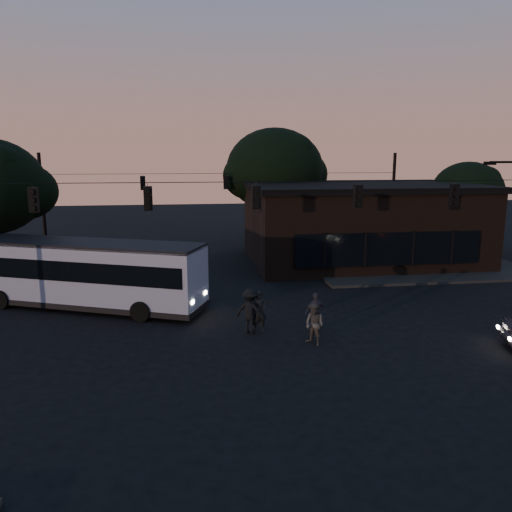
{
  "coord_description": "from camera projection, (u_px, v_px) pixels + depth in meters",
  "views": [
    {
      "loc": [
        -2.95,
        -17.04,
        7.28
      ],
      "look_at": [
        0.0,
        4.0,
        3.0
      ],
      "focal_mm": 35.0,
      "sensor_mm": 36.0,
      "label": 1
    }
  ],
  "objects": [
    {
      "name": "ground",
      "position": [
        271.0,
        357.0,
        18.39
      ],
      "size": [
        120.0,
        120.0,
        0.0
      ],
      "primitive_type": "plane",
      "color": "black",
      "rests_on": "ground"
    },
    {
      "name": "sidewalk_far_right",
      "position": [
        411.0,
        265.0,
        33.6
      ],
      "size": [
        14.0,
        10.0,
        0.15
      ],
      "primitive_type": "cube",
      "color": "black",
      "rests_on": "ground"
    },
    {
      "name": "sidewalk_far_left",
      "position": [
        3.0,
        277.0,
        30.05
      ],
      "size": [
        14.0,
        10.0,
        0.15
      ],
      "primitive_type": "cube",
      "color": "black",
      "rests_on": "ground"
    },
    {
      "name": "building",
      "position": [
        360.0,
        223.0,
        34.58
      ],
      "size": [
        15.4,
        10.41,
        5.4
      ],
      "color": "black",
      "rests_on": "ground"
    },
    {
      "name": "tree_behind",
      "position": [
        275.0,
        170.0,
        39.06
      ],
      "size": [
        7.6,
        7.6,
        9.43
      ],
      "color": "black",
      "rests_on": "ground"
    },
    {
      "name": "tree_right",
      "position": [
        467.0,
        192.0,
        37.4
      ],
      "size": [
        5.2,
        5.2,
        6.86
      ],
      "color": "black",
      "rests_on": "ground"
    },
    {
      "name": "signal_rig_near",
      "position": [
        256.0,
        223.0,
        21.39
      ],
      "size": [
        26.24,
        0.3,
        7.5
      ],
      "color": "black",
      "rests_on": "ground"
    },
    {
      "name": "signal_rig_far",
      "position": [
        226.0,
        198.0,
        36.97
      ],
      "size": [
        26.24,
        0.3,
        7.5
      ],
      "color": "black",
      "rests_on": "ground"
    },
    {
      "name": "bus",
      "position": [
        87.0,
        271.0,
        24.02
      ],
      "size": [
        11.67,
        6.91,
        3.25
      ],
      "rotation": [
        0.0,
        0.0,
        -0.4
      ],
      "color": "#8B94B2",
      "rests_on": "ground"
    },
    {
      "name": "pedestrian_a",
      "position": [
        260.0,
        312.0,
        20.78
      ],
      "size": [
        0.72,
        0.53,
        1.8
      ],
      "primitive_type": "imported",
      "rotation": [
        0.0,
        0.0,
        0.16
      ],
      "color": "black",
      "rests_on": "ground"
    },
    {
      "name": "pedestrian_b",
      "position": [
        314.0,
        324.0,
        19.41
      ],
      "size": [
        0.99,
        1.03,
        1.67
      ],
      "primitive_type": "imported",
      "rotation": [
        0.0,
        0.0,
        -0.92
      ],
      "color": "#44433E",
      "rests_on": "ground"
    },
    {
      "name": "pedestrian_c",
      "position": [
        316.0,
        312.0,
        20.98
      ],
      "size": [
        1.03,
        0.57,
        1.66
      ],
      "primitive_type": "imported",
      "rotation": [
        0.0,
        0.0,
        3.32
      ],
      "color": "#2E2B35",
      "rests_on": "ground"
    },
    {
      "name": "pedestrian_d",
      "position": [
        250.0,
        311.0,
        20.68
      ],
      "size": [
        1.43,
        1.23,
        1.92
      ],
      "primitive_type": "imported",
      "rotation": [
        0.0,
        0.0,
        2.63
      ],
      "color": "black",
      "rests_on": "ground"
    }
  ]
}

